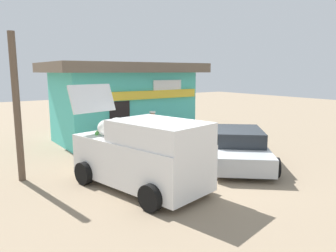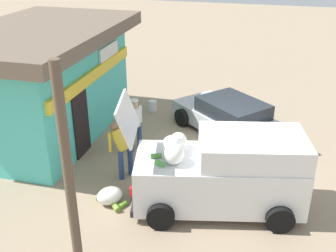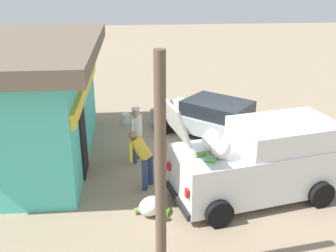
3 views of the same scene
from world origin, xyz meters
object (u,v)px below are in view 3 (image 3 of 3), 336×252
object	(u,v)px
storefront_bar	(26,100)
delivery_van	(259,161)
customer_bending	(142,155)
parked_sedan	(217,119)
unloaded_banana_pile	(151,207)
vendor_standing	(136,131)
paint_bucket	(126,118)

from	to	relation	value
storefront_bar	delivery_van	xyz separation A→B (m)	(-2.68, -6.21, -0.90)
customer_bending	delivery_van	bearing A→B (deg)	-104.46
parked_sedan	customer_bending	bearing A→B (deg)	140.94
parked_sedan	unloaded_banana_pile	xyz separation A→B (m)	(-4.67, 2.52, -0.38)
storefront_bar	customer_bending	distance (m)	3.94
vendor_standing	paint_bucket	bearing A→B (deg)	6.92
storefront_bar	vendor_standing	distance (m)	3.33
delivery_van	customer_bending	world-z (taller)	delivery_van
delivery_van	unloaded_banana_pile	distance (m)	2.92
paint_bucket	unloaded_banana_pile	bearing A→B (deg)	-173.66
unloaded_banana_pile	paint_bucket	distance (m)	6.03
unloaded_banana_pile	paint_bucket	world-z (taller)	unloaded_banana_pile
delivery_van	vendor_standing	world-z (taller)	delivery_van
vendor_standing	storefront_bar	bearing A→B (deg)	82.51
parked_sedan	unloaded_banana_pile	bearing A→B (deg)	151.67
delivery_van	customer_bending	bearing A→B (deg)	75.54
unloaded_banana_pile	paint_bucket	bearing A→B (deg)	6.34
vendor_standing	customer_bending	world-z (taller)	vendor_standing
customer_bending	vendor_standing	bearing A→B (deg)	4.63
unloaded_banana_pile	vendor_standing	bearing A→B (deg)	5.71
customer_bending	paint_bucket	bearing A→B (deg)	6.18
storefront_bar	vendor_standing	bearing A→B (deg)	-97.49
storefront_bar	unloaded_banana_pile	size ratio (longest dim) A/B	7.95
storefront_bar	paint_bucket	bearing A→B (deg)	-45.98
parked_sedan	customer_bending	xyz separation A→B (m)	(-3.30, 2.68, 0.33)
customer_bending	unloaded_banana_pile	size ratio (longest dim) A/B	1.73
storefront_bar	unloaded_banana_pile	bearing A→B (deg)	-133.55
vendor_standing	unloaded_banana_pile	distance (m)	2.99
delivery_van	unloaded_banana_pile	world-z (taller)	delivery_van
vendor_standing	customer_bending	bearing A→B (deg)	-175.37
delivery_van	paint_bucket	xyz separation A→B (m)	(5.38, 3.41, -0.79)
unloaded_banana_pile	storefront_bar	bearing A→B (deg)	46.45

